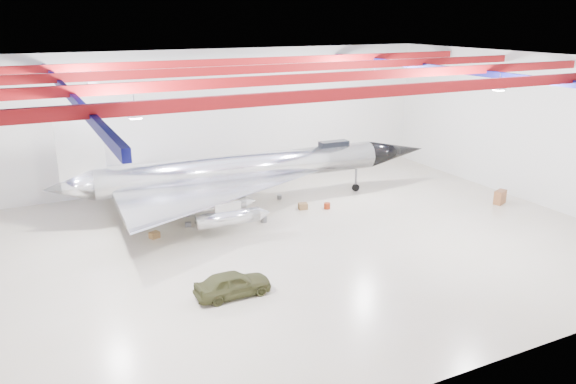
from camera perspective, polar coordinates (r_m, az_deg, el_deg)
floor at (r=35.07m, az=0.17°, el=-5.17°), size 40.00×40.00×0.00m
wall_back at (r=46.97m, az=-8.10°, el=7.48°), size 40.00×0.00×40.00m
wall_right at (r=45.73m, az=23.34°, el=5.96°), size 0.00×30.00×30.00m
ceiling at (r=32.47m, az=0.19°, el=13.05°), size 40.00×40.00×0.00m
ceiling_structure at (r=32.53m, az=0.19°, el=11.86°), size 39.50×29.50×1.08m
jet_aircraft at (r=40.94m, az=-4.53°, el=2.01°), size 29.40×17.51×8.02m
jeep at (r=28.63m, az=-5.64°, el=-9.27°), size 3.88×1.58×1.32m
desk at (r=44.99m, az=20.74°, el=-0.48°), size 1.25×0.94×1.03m
crate_ply at (r=36.72m, az=-13.41°, el=-4.27°), size 0.72×0.66×0.41m
engine_drum at (r=38.45m, az=-2.48°, el=-2.79°), size 0.47×0.47×0.39m
parts_bin at (r=40.99m, az=1.53°, el=-1.44°), size 0.73×0.64×0.45m
crate_small at (r=38.25m, az=-10.11°, el=-3.26°), size 0.49×0.43×0.29m
tool_chest at (r=41.15m, az=3.99°, el=-1.42°), size 0.55×0.55×0.43m
oil_barrel at (r=39.63m, az=-5.59°, el=-2.21°), size 0.76×0.69×0.44m
spares_box at (r=43.24m, az=-0.88°, el=-0.52°), size 0.45×0.45×0.31m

